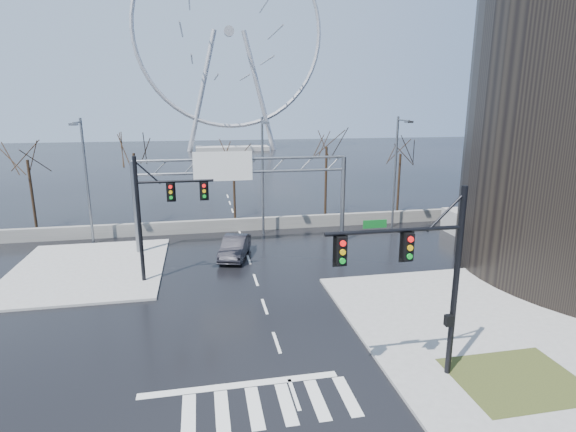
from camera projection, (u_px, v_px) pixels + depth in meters
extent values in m
plane|color=black|center=(277.00, 342.00, 21.24)|extent=(260.00, 260.00, 0.00)
cube|color=gray|center=(447.00, 305.00, 25.01)|extent=(12.00, 10.00, 0.15)
cube|color=gray|center=(88.00, 269.00, 30.60)|extent=(10.00, 12.00, 0.15)
cube|color=#2D3516|center=(517.00, 379.00, 18.13)|extent=(5.00, 4.00, 0.02)
cube|color=slate|center=(239.00, 225.00, 40.17)|extent=(52.00, 0.50, 1.10)
cylinder|color=black|center=(455.00, 286.00, 17.69)|extent=(0.24, 0.24, 8.00)
cylinder|color=black|center=(395.00, 231.00, 16.61)|extent=(5.40, 0.16, 0.16)
cube|color=black|center=(408.00, 247.00, 16.71)|extent=(0.35, 0.28, 1.05)
cube|color=black|center=(341.00, 251.00, 16.22)|extent=(0.35, 0.28, 1.05)
cylinder|color=black|center=(139.00, 221.00, 27.55)|extent=(0.24, 0.24, 8.00)
cylinder|color=black|center=(175.00, 181.00, 27.41)|extent=(4.60, 0.16, 0.16)
cube|color=black|center=(171.00, 192.00, 27.35)|extent=(0.35, 0.28, 1.05)
cube|color=black|center=(204.00, 191.00, 27.73)|extent=(0.35, 0.28, 1.05)
cylinder|color=slate|center=(136.00, 209.00, 33.20)|extent=(0.36, 0.36, 7.00)
cylinder|color=slate|center=(343.00, 200.00, 36.20)|extent=(0.36, 0.36, 7.00)
cylinder|color=slate|center=(243.00, 159.00, 33.86)|extent=(16.00, 0.20, 0.20)
cylinder|color=slate|center=(243.00, 172.00, 34.10)|extent=(16.00, 0.20, 0.20)
cube|color=#0B5719|center=(223.00, 166.00, 33.56)|extent=(4.20, 0.10, 2.00)
cube|color=silver|center=(223.00, 166.00, 33.50)|extent=(4.40, 0.02, 2.20)
cylinder|color=slate|center=(87.00, 183.00, 35.42)|extent=(0.20, 0.20, 10.00)
cylinder|color=slate|center=(77.00, 122.00, 33.25)|extent=(0.12, 2.20, 0.12)
cube|color=slate|center=(73.00, 124.00, 32.32)|extent=(0.50, 0.70, 0.18)
cylinder|color=slate|center=(263.00, 177.00, 38.05)|extent=(0.20, 0.20, 10.00)
cylinder|color=slate|center=(264.00, 121.00, 35.88)|extent=(0.12, 2.20, 0.12)
cube|color=slate|center=(266.00, 123.00, 34.95)|extent=(0.50, 0.70, 0.18)
cylinder|color=slate|center=(395.00, 173.00, 40.30)|extent=(0.20, 0.20, 10.00)
cylinder|color=slate|center=(404.00, 120.00, 38.13)|extent=(0.12, 2.20, 0.12)
cube|color=slate|center=(409.00, 122.00, 37.20)|extent=(0.50, 0.70, 0.18)
cylinder|color=black|center=(32.00, 195.00, 39.98)|extent=(0.24, 0.24, 6.30)
cylinder|color=black|center=(137.00, 190.00, 41.14)|extent=(0.24, 0.24, 6.75)
cylinder|color=black|center=(234.00, 190.00, 43.88)|extent=(0.24, 0.24, 5.85)
cylinder|color=black|center=(326.00, 182.00, 44.48)|extent=(0.24, 0.24, 7.02)
cylinder|color=black|center=(399.00, 183.00, 46.56)|extent=(0.24, 0.24, 6.12)
cube|color=gray|center=(232.00, 148.00, 112.57)|extent=(18.00, 6.00, 1.00)
torus|color=#B2B2B7|center=(229.00, 31.00, 105.99)|extent=(45.00, 1.00, 45.00)
cylinder|color=#B2B2B7|center=(229.00, 31.00, 105.99)|extent=(2.40, 1.50, 2.40)
cylinder|color=#B2B2B7|center=(202.00, 92.00, 108.03)|extent=(8.28, 1.20, 28.82)
cylinder|color=#B2B2B7|center=(259.00, 93.00, 110.65)|extent=(8.28, 1.20, 28.82)
imported|color=black|center=(235.00, 247.00, 33.03)|extent=(2.88, 5.04, 1.57)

